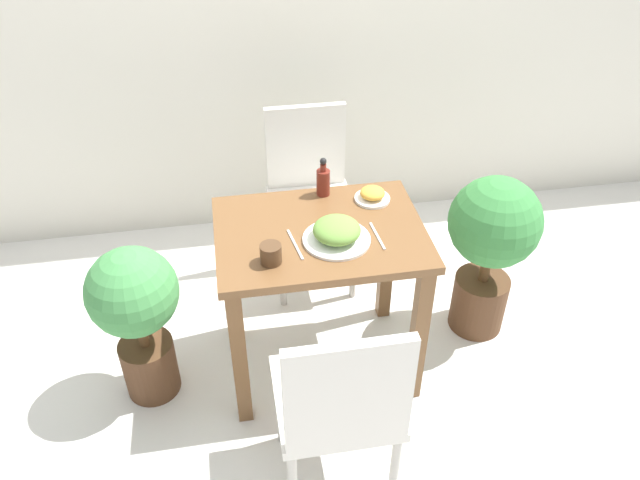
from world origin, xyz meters
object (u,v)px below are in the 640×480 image
side_plate (372,195)px  food_plate (337,232)px  chair_near (340,402)px  chair_far (310,188)px  potted_plant_left (137,310)px  potted_plant_right (491,241)px  sauce_bottle (323,181)px  drink_cup (271,254)px

side_plate → food_plate: bearing=-128.5°
chair_near → food_plate: 0.65m
chair_far → potted_plant_left: 1.08m
potted_plant_left → potted_plant_right: bearing=5.1°
food_plate → sauce_bottle: bearing=88.9°
side_plate → chair_near: bearing=-109.7°
chair_near → potted_plant_right: size_ratio=1.11×
chair_near → side_plate: size_ratio=6.11×
food_plate → potted_plant_left: size_ratio=0.35×
chair_far → side_plate: (0.19, -0.49, 0.25)m
sauce_bottle → drink_cup: bearing=-122.5°
potted_plant_left → sauce_bottle: bearing=19.6°
food_plate → potted_plant_left: (-0.81, 0.05, -0.32)m
drink_cup → sauce_bottle: sauce_bottle is taller
food_plate → potted_plant_left: food_plate is taller
side_plate → drink_cup: bearing=-143.7°
food_plate → side_plate: food_plate is taller
food_plate → chair_far: bearing=89.2°
chair_far → potted_plant_left: bearing=-139.4°
chair_near → food_plate: size_ratio=3.48×
drink_cup → potted_plant_right: 1.08m
chair_far → potted_plant_right: size_ratio=1.11×
chair_far → chair_near: bearing=-94.6°
chair_near → potted_plant_left: 0.95m
food_plate → side_plate: bearing=51.5°
chair_near → potted_plant_left: (-0.71, 0.63, -0.06)m
chair_near → chair_far: 1.34m
sauce_bottle → potted_plant_right: size_ratio=0.21×
potted_plant_left → potted_plant_right: potted_plant_right is taller
chair_far → food_plate: (-0.01, -0.75, 0.27)m
chair_near → potted_plant_left: bearing=-41.7°
chair_far → food_plate: bearing=-90.8°
chair_far → drink_cup: bearing=-108.1°
chair_far → potted_plant_right: (0.74, -0.56, -0.01)m
drink_cup → potted_plant_right: bearing=15.1°
side_plate → drink_cup: drink_cup is taller
chair_near → food_plate: chair_near is taller
food_plate → side_plate: (0.20, 0.26, -0.02)m
chair_near → side_plate: chair_near is taller
drink_cup → sauce_bottle: (0.27, 0.42, 0.03)m
potted_plant_left → potted_plant_right: 1.56m
chair_near → potted_plant_right: (0.84, 0.77, -0.01)m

